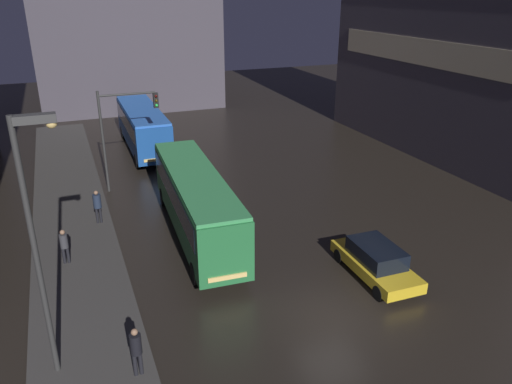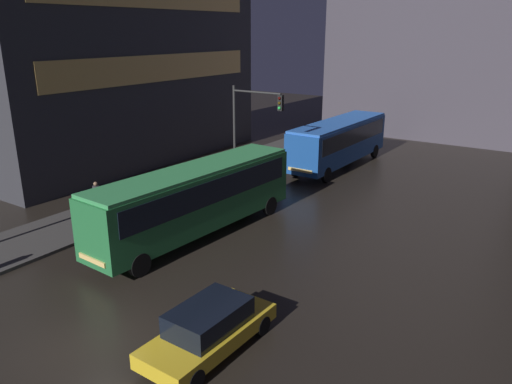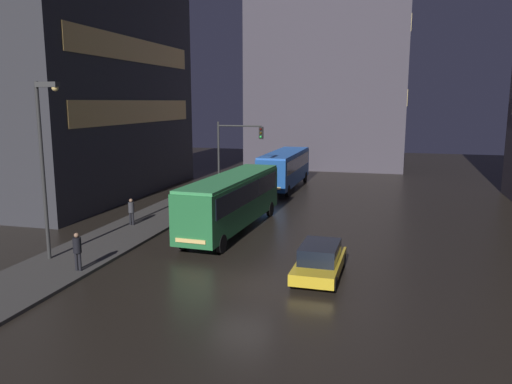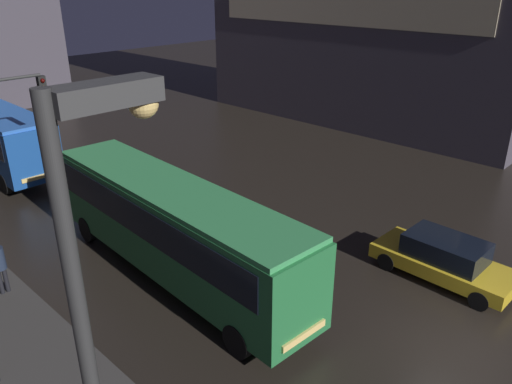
# 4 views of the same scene
# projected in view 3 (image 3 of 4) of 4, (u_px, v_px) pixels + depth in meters

# --- Properties ---
(ground_plane) EXTENTS (120.00, 120.00, 0.00)m
(ground_plane) POSITION_uv_depth(u_px,v_px,m) (241.00, 285.00, 21.42)
(ground_plane) COLOR black
(sidewalk_left) EXTENTS (4.00, 48.00, 0.15)m
(sidewalk_left) POSITION_uv_depth(u_px,v_px,m) (154.00, 219.00, 33.18)
(sidewalk_left) COLOR #3D3A38
(sidewalk_left) RESTS_ON ground
(building_left_tower) EXTENTS (10.07, 22.15, 17.52)m
(building_left_tower) POSITION_uv_depth(u_px,v_px,m) (83.00, 89.00, 40.89)
(building_left_tower) COLOR #2D2D33
(building_left_tower) RESTS_ON ground
(building_far_backdrop) EXTENTS (18.07, 12.00, 25.65)m
(building_far_backdrop) POSITION_uv_depth(u_px,v_px,m) (329.00, 58.00, 59.48)
(building_far_backdrop) COLOR #423D47
(building_far_backdrop) RESTS_ON ground
(bus_near) EXTENTS (3.00, 11.86, 3.39)m
(bus_near) POSITION_uv_depth(u_px,v_px,m) (232.00, 197.00, 30.01)
(bus_near) COLOR #236B38
(bus_near) RESTS_ON ground
(bus_far) EXTENTS (2.71, 11.01, 3.31)m
(bus_far) POSITION_uv_depth(u_px,v_px,m) (285.00, 166.00, 44.82)
(bus_far) COLOR #194793
(bus_far) RESTS_ON ground
(car_taxi) EXTENTS (2.02, 4.71, 1.53)m
(car_taxi) POSITION_uv_depth(u_px,v_px,m) (320.00, 260.00, 22.31)
(car_taxi) COLOR gold
(car_taxi) RESTS_ON ground
(pedestrian_near) EXTENTS (0.53, 0.53, 1.85)m
(pedestrian_near) POSITION_uv_depth(u_px,v_px,m) (182.00, 198.00, 34.21)
(pedestrian_near) COLOR black
(pedestrian_near) RESTS_ON sidewalk_left
(pedestrian_mid) EXTENTS (0.42, 0.42, 1.78)m
(pedestrian_mid) POSITION_uv_depth(u_px,v_px,m) (77.00, 248.00, 22.61)
(pedestrian_mid) COLOR black
(pedestrian_mid) RESTS_ON sidewalk_left
(pedestrian_far) EXTENTS (0.48, 0.48, 1.67)m
(pedestrian_far) POSITION_uv_depth(u_px,v_px,m) (131.00, 210.00, 31.07)
(pedestrian_far) COLOR black
(pedestrian_far) RESTS_ON sidewalk_left
(traffic_light_main) EXTENTS (3.58, 0.35, 6.27)m
(traffic_light_main) POSITION_uv_depth(u_px,v_px,m) (234.00, 149.00, 37.67)
(traffic_light_main) COLOR #2D2D2D
(traffic_light_main) RESTS_ON ground
(street_lamp_sidewalk) EXTENTS (1.25, 0.36, 8.54)m
(street_lamp_sidewalk) POSITION_uv_depth(u_px,v_px,m) (45.00, 146.00, 23.52)
(street_lamp_sidewalk) COLOR #2D2D2D
(street_lamp_sidewalk) RESTS_ON sidewalk_left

